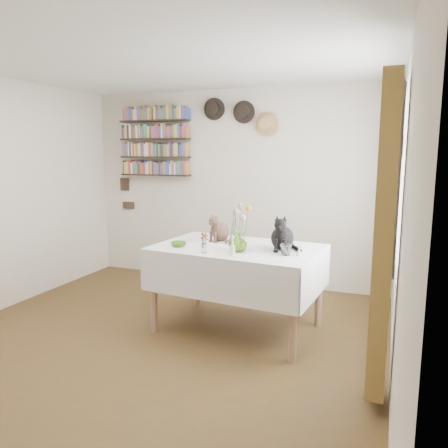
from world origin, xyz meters
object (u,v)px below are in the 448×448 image
at_px(tabby_cat, 221,227).
at_px(bookshelf_unit, 155,142).
at_px(flower_vase, 238,242).
at_px(black_cat, 282,231).
at_px(dining_table, 238,267).

xyz_separation_m(tabby_cat, bookshelf_unit, (-1.44, 1.23, 0.88)).
bearing_deg(tabby_cat, flower_vase, -29.04).
bearing_deg(tabby_cat, bookshelf_unit, 161.79).
bearing_deg(black_cat, dining_table, 179.44).
bearing_deg(black_cat, tabby_cat, 160.49).
distance_m(dining_table, flower_vase, 0.36).
relative_size(dining_table, flower_vase, 9.54).
height_order(tabby_cat, flower_vase, tabby_cat).
bearing_deg(dining_table, black_cat, 4.25).
height_order(tabby_cat, bookshelf_unit, bookshelf_unit).
bearing_deg(flower_vase, dining_table, 110.60).
distance_m(tabby_cat, bookshelf_unit, 2.09).
distance_m(dining_table, bookshelf_unit, 2.54).
bearing_deg(bookshelf_unit, dining_table, -40.24).
bearing_deg(dining_table, bookshelf_unit, 139.76).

